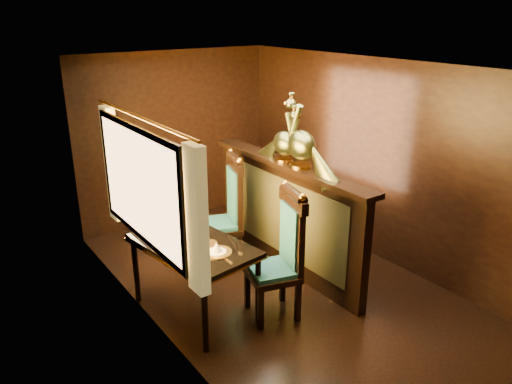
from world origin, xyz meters
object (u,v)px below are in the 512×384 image
chair_left (284,250)px  peacock_right (285,133)px  peacock_left (302,132)px  dining_table (193,250)px  chair_right (229,207)px

chair_left → peacock_right: size_ratio=2.05×
peacock_left → peacock_right: bearing=90.0°
dining_table → peacock_left: (1.38, -0.04, 1.04)m
chair_right → chair_left: bearing=-78.3°
dining_table → peacock_right: 1.71m
dining_table → peacock_right: bearing=2.6°
dining_table → chair_left: 0.93m
dining_table → chair_left: bearing=-44.2°
chair_left → chair_right: size_ratio=0.98×
peacock_left → peacock_right: peacock_left is taller
chair_right → peacock_left: bearing=-40.0°
chair_left → peacock_left: size_ratio=1.72×
dining_table → peacock_right: peacock_right is taller
dining_table → chair_left: (0.76, -0.55, 0.01)m
chair_left → peacock_left: bearing=54.6°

